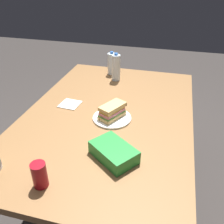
{
  "coord_description": "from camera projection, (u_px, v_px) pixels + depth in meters",
  "views": [
    {
      "loc": [
        -1.31,
        -0.37,
        1.58
      ],
      "look_at": [
        -0.05,
        -0.04,
        0.79
      ],
      "focal_mm": 39.42,
      "sensor_mm": 36.0,
      "label": 1
    }
  ],
  "objects": [
    {
      "name": "water_bottle_tall",
      "position": [
        116.0,
        68.0,
        2.01
      ],
      "size": [
        0.07,
        0.07,
        0.23
      ],
      "color": "silver",
      "rests_on": "dining_table"
    },
    {
      "name": "paper_napkin",
      "position": [
        70.0,
        104.0,
        1.7
      ],
      "size": [
        0.14,
        0.14,
        0.01
      ],
      "primitive_type": "cube",
      "rotation": [
        0.0,
        0.0,
        3.05
      ],
      "color": "white",
      "rests_on": "dining_table"
    },
    {
      "name": "water_bottle_spare",
      "position": [
        112.0,
        64.0,
        2.13
      ],
      "size": [
        0.07,
        0.07,
        0.2
      ],
      "color": "silver",
      "rests_on": "dining_table"
    },
    {
      "name": "sandwich",
      "position": [
        112.0,
        111.0,
        1.52
      ],
      "size": [
        0.21,
        0.16,
        0.08
      ],
      "color": "#DBB26B",
      "rests_on": "paper_plate"
    },
    {
      "name": "chip_bag",
      "position": [
        114.0,
        152.0,
        1.22
      ],
      "size": [
        0.26,
        0.27,
        0.07
      ],
      "primitive_type": "cube",
      "rotation": [
        0.0,
        0.0,
        4.07
      ],
      "color": "#268C38",
      "rests_on": "dining_table"
    },
    {
      "name": "paper_plate",
      "position": [
        112.0,
        118.0,
        1.54
      ],
      "size": [
        0.24,
        0.24,
        0.01
      ],
      "primitive_type": "cylinder",
      "color": "white",
      "rests_on": "dining_table"
    },
    {
      "name": "soda_can_red",
      "position": [
        40.0,
        175.0,
        1.05
      ],
      "size": [
        0.07,
        0.07,
        0.12
      ],
      "primitive_type": "cylinder",
      "color": "maroon",
      "rests_on": "dining_table"
    },
    {
      "name": "dining_table",
      "position": [
        108.0,
        124.0,
        1.64
      ],
      "size": [
        1.61,
        1.07,
        0.74
      ],
      "color": "olive",
      "rests_on": "ground_plane"
    },
    {
      "name": "ground_plane",
      "position": [
        109.0,
        192.0,
        1.98
      ],
      "size": [
        8.0,
        8.0,
        0.0
      ],
      "primitive_type": "plane",
      "color": "#383330"
    }
  ]
}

